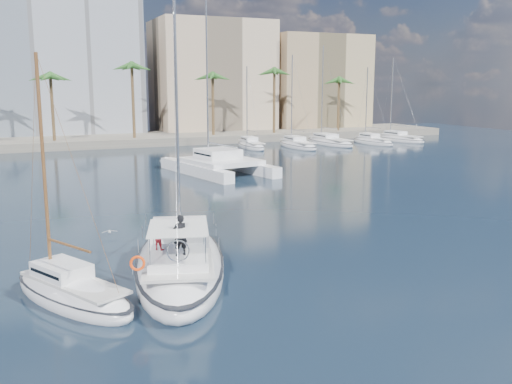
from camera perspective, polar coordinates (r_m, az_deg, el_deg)
name	(u,v)px	position (r m, az deg, el deg)	size (l,w,h in m)	color
ground	(244,249)	(32.08, -1.24, -5.74)	(160.00, 160.00, 0.00)	black
quay	(95,141)	(90.69, -15.79, 4.96)	(120.00, 14.00, 1.20)	gray
building_modern	(3,53)	(101.68, -23.98, 12.61)	(42.00, 16.00, 28.00)	silver
building_beige	(212,79)	(104.08, -4.42, 11.21)	(20.00, 14.00, 20.00)	#C9B090
building_tan_right	(316,85)	(110.35, 5.99, 10.64)	(18.00, 12.00, 18.00)	tan
palm_centre	(95,76)	(86.33, -15.77, 11.14)	(3.60, 3.60, 12.30)	brown
palm_right	(306,77)	(96.88, 4.99, 11.41)	(3.60, 3.60, 12.30)	brown
main_sloop	(180,262)	(28.16, -7.63, -6.99)	(7.73, 13.92, 19.69)	white
small_sloop	(72,293)	(25.68, -17.93, -9.59)	(5.65, 7.92, 11.01)	white
catamaran	(219,162)	(59.28, -3.74, 3.04)	(9.19, 14.43, 19.34)	white
seagull	(110,232)	(35.74, -14.43, -3.86)	(0.92, 0.40, 0.17)	silver
moored_yacht_a	(251,148)	(82.34, -0.49, 4.40)	(2.72, 9.35, 11.90)	white
moored_yacht_b	(298,148)	(83.26, 4.19, 4.44)	(3.14, 10.78, 13.72)	white
moored_yacht_c	(330,145)	(88.12, 7.37, 4.73)	(3.55, 12.21, 15.54)	white
moored_yacht_d	(373,144)	(89.93, 11.60, 4.72)	(2.72, 9.35, 11.90)	white
moored_yacht_e	(399,141)	(95.34, 14.15, 4.95)	(3.14, 10.78, 13.72)	white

